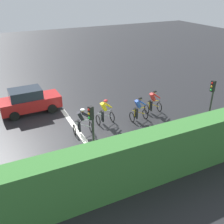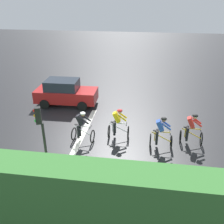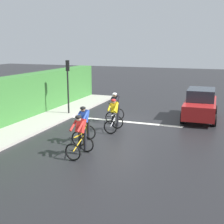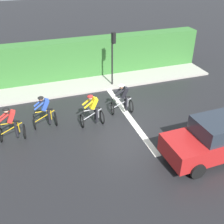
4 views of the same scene
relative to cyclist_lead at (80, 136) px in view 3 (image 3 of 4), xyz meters
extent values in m
plane|color=black|center=(0.27, -5.48, -0.80)|extent=(80.00, 80.00, 0.00)
cube|color=#ADA89E|center=(4.68, -3.48, -0.74)|extent=(2.80, 18.73, 0.12)
cube|color=tan|center=(5.58, -3.48, -0.55)|extent=(0.44, 18.73, 0.49)
cube|color=#387533|center=(5.88, -3.48, 0.47)|extent=(1.10, 18.73, 2.53)
cube|color=silver|center=(0.27, -5.64, -0.79)|extent=(7.00, 0.30, 0.01)
torus|color=black|center=(0.04, 0.55, -0.46)|extent=(0.68, 0.11, 0.68)
torus|color=black|center=(-0.03, -0.47, -0.46)|extent=(0.68, 0.11, 0.68)
cylinder|color=gold|center=(0.00, 0.04, -0.21)|extent=(0.12, 0.99, 0.51)
cylinder|color=gold|center=(-0.02, -0.27, -0.18)|extent=(0.04, 0.04, 0.55)
cylinder|color=gold|center=(0.01, 0.09, 0.07)|extent=(0.10, 0.72, 0.04)
cube|color=black|center=(-0.02, -0.27, 0.11)|extent=(0.12, 0.23, 0.04)
cylinder|color=black|center=(0.03, 0.45, 0.04)|extent=(0.42, 0.06, 0.03)
cube|color=red|center=(0.00, -0.06, 0.41)|extent=(0.33, 0.43, 0.57)
sphere|color=beige|center=(0.01, 0.09, 0.72)|extent=(0.20, 0.20, 0.20)
ellipsoid|color=black|center=(0.01, 0.09, 0.79)|extent=(0.26, 0.30, 0.14)
cylinder|color=black|center=(-0.13, -0.16, -0.23)|extent=(0.12, 0.12, 0.74)
cylinder|color=black|center=(0.11, -0.17, -0.23)|extent=(0.12, 0.12, 0.74)
cylinder|color=red|center=(-0.14, 0.23, 0.47)|extent=(0.13, 0.48, 0.37)
cylinder|color=red|center=(0.18, 0.21, 0.47)|extent=(0.13, 0.48, 0.37)
torus|color=black|center=(0.57, -0.97, -0.46)|extent=(0.68, 0.07, 0.68)
torus|color=black|center=(0.55, -1.99, -0.46)|extent=(0.68, 0.07, 0.68)
cylinder|color=gold|center=(0.56, -1.48, -0.21)|extent=(0.06, 0.99, 0.51)
cylinder|color=gold|center=(0.56, -1.79, -0.18)|extent=(0.04, 0.04, 0.55)
cylinder|color=gold|center=(0.56, -1.43, 0.07)|extent=(0.05, 0.71, 0.04)
cube|color=black|center=(0.56, -1.79, 0.11)|extent=(0.10, 0.22, 0.04)
cylinder|color=black|center=(0.56, -1.07, 0.04)|extent=(0.42, 0.04, 0.03)
cube|color=#2D51B7|center=(0.56, -1.58, 0.41)|extent=(0.30, 0.41, 0.57)
sphere|color=#9E7051|center=(0.56, -1.43, 0.72)|extent=(0.20, 0.20, 0.20)
ellipsoid|color=black|center=(0.56, -1.43, 0.79)|extent=(0.24, 0.28, 0.14)
cylinder|color=black|center=(0.44, -1.68, -0.23)|extent=(0.12, 0.12, 0.74)
cylinder|color=black|center=(0.68, -1.68, -0.23)|extent=(0.12, 0.12, 0.74)
cylinder|color=#2D51B7|center=(0.40, -1.29, 0.47)|extent=(0.10, 0.48, 0.37)
cylinder|color=#2D51B7|center=(0.72, -1.30, 0.47)|extent=(0.10, 0.48, 0.37)
torus|color=black|center=(-0.05, -3.15, -0.46)|extent=(0.68, 0.07, 0.68)
torus|color=black|center=(-0.03, -4.17, -0.46)|extent=(0.68, 0.07, 0.68)
cylinder|color=silver|center=(-0.04, -3.66, -0.21)|extent=(0.06, 0.99, 0.51)
cylinder|color=silver|center=(-0.04, -3.97, -0.18)|extent=(0.04, 0.04, 0.55)
cylinder|color=silver|center=(-0.04, -3.61, 0.07)|extent=(0.06, 0.71, 0.04)
cube|color=black|center=(-0.04, -3.97, 0.11)|extent=(0.10, 0.22, 0.04)
cylinder|color=black|center=(-0.05, -3.25, 0.04)|extent=(0.42, 0.04, 0.03)
cube|color=yellow|center=(-0.04, -3.76, 0.41)|extent=(0.31, 0.42, 0.57)
sphere|color=tan|center=(-0.04, -3.61, 0.72)|extent=(0.20, 0.20, 0.20)
ellipsoid|color=red|center=(-0.04, -3.61, 0.79)|extent=(0.25, 0.28, 0.14)
cylinder|color=black|center=(-0.16, -3.87, -0.23)|extent=(0.12, 0.12, 0.74)
cylinder|color=black|center=(0.08, -3.86, -0.23)|extent=(0.12, 0.12, 0.74)
cylinder|color=yellow|center=(-0.21, -3.48, 0.47)|extent=(0.10, 0.48, 0.37)
cylinder|color=yellow|center=(0.11, -3.47, 0.47)|extent=(0.10, 0.48, 0.37)
torus|color=black|center=(0.60, -4.93, -0.46)|extent=(0.68, 0.13, 0.68)
torus|color=black|center=(0.49, -5.94, -0.46)|extent=(0.68, 0.13, 0.68)
cylinder|color=silver|center=(0.54, -5.43, -0.21)|extent=(0.15, 0.99, 0.51)
cylinder|color=silver|center=(0.51, -5.74, -0.18)|extent=(0.04, 0.04, 0.55)
cylinder|color=silver|center=(0.55, -5.38, 0.07)|extent=(0.12, 0.71, 0.04)
cube|color=black|center=(0.51, -5.74, 0.11)|extent=(0.12, 0.23, 0.04)
cylinder|color=black|center=(0.58, -5.03, 0.04)|extent=(0.42, 0.08, 0.03)
cube|color=black|center=(0.53, -5.53, 0.41)|extent=(0.34, 0.44, 0.57)
sphere|color=#9E7051|center=(0.55, -5.38, 0.72)|extent=(0.20, 0.20, 0.20)
ellipsoid|color=silver|center=(0.55, -5.38, 0.79)|extent=(0.27, 0.30, 0.14)
cylinder|color=black|center=(0.40, -5.62, -0.23)|extent=(0.12, 0.12, 0.74)
cylinder|color=black|center=(0.64, -5.65, -0.23)|extent=(0.12, 0.12, 0.74)
cylinder|color=black|center=(0.40, -5.23, 0.47)|extent=(0.14, 0.48, 0.37)
cylinder|color=black|center=(0.72, -5.27, 0.47)|extent=(0.14, 0.48, 0.37)
cube|color=#B21E1E|center=(-3.88, -7.69, -0.10)|extent=(1.80, 4.14, 0.80)
cube|color=#262D38|center=(-3.88, -7.94, 0.63)|extent=(1.55, 2.17, 0.66)
cylinder|color=black|center=(-4.75, -6.44, -0.48)|extent=(0.24, 0.65, 0.64)
cylinder|color=black|center=(-3.08, -6.40, -0.48)|extent=(0.24, 0.65, 0.64)
cylinder|color=black|center=(-4.68, -8.98, -0.48)|extent=(0.24, 0.65, 0.64)
cylinder|color=black|center=(-3.02, -8.94, -0.48)|extent=(0.24, 0.65, 0.64)
cube|color=#EAEACC|center=(-4.44, -5.69, 0.00)|extent=(0.28, 0.09, 0.16)
cube|color=#EAEACC|center=(-3.42, -5.67, 0.00)|extent=(0.28, 0.09, 0.16)
cylinder|color=black|center=(3.80, -6.01, 0.55)|extent=(0.10, 0.10, 2.70)
cube|color=black|center=(3.83, -6.11, 2.22)|extent=(0.25, 0.25, 0.64)
sphere|color=red|center=(3.87, -6.21, 2.42)|extent=(0.11, 0.11, 0.11)
sphere|color=orange|center=(3.87, -6.21, 2.22)|extent=(0.11, 0.11, 0.11)
sphere|color=green|center=(3.87, -6.21, 2.02)|extent=(0.11, 0.11, 0.11)
camera|label=1|loc=(13.72, -9.85, 7.49)|focal=41.90mm
camera|label=2|loc=(11.46, -2.32, 6.21)|focal=40.50mm
camera|label=3|loc=(-5.06, 9.96, 3.50)|focal=48.05mm
camera|label=4|loc=(-10.71, -1.00, 6.63)|focal=42.97mm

